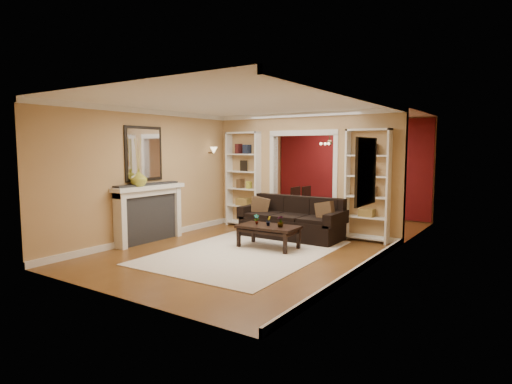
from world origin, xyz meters
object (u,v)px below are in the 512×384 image
Objects in this scene: coffee_table at (268,237)px; bookshelf_left at (244,179)px; fireplace at (150,214)px; dining_table at (328,212)px; sofa at (291,218)px; bookshelf_right at (368,186)px.

coffee_table is 0.50× the size of bookshelf_left.
bookshelf_left is 2.65m from fireplace.
sofa is at bearing -176.37° from dining_table.
sofa is 2.94m from fireplace.
fireplace is at bearing -161.77° from coffee_table.
dining_table is at bearing 47.31° from bookshelf_left.
bookshelf_left is (-1.75, 1.65, 0.93)m from coffee_table.
dining_table is (1.51, 1.64, -0.89)m from bookshelf_left.
dining_table is (2.05, 4.17, -0.32)m from fireplace.
fireplace is 1.13× the size of dining_table.
bookshelf_right is 2.45m from dining_table.
bookshelf_right is 1.35× the size of fireplace.
sofa reaches higher than dining_table.
coffee_table is at bearing -129.21° from bookshelf_right.
bookshelf_right is 4.47m from fireplace.
fireplace is at bearing -138.36° from sofa.
coffee_table is 0.68× the size of fireplace.
sofa is at bearing -19.34° from bookshelf_left.
fireplace is at bearing -102.05° from bookshelf_left.
coffee_table is at bearing -84.80° from sofa.
fireplace reaches higher than sofa.
fireplace reaches higher than coffee_table.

